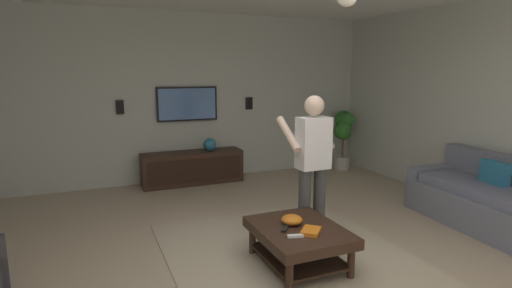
# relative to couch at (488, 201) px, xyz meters

# --- Properties ---
(ground_plane) EXTENTS (8.90, 8.90, 0.00)m
(ground_plane) POSITION_rel_couch_xyz_m (-0.09, 2.85, -0.32)
(ground_plane) COLOR tan
(wall_back_tv) EXTENTS (0.10, 6.91, 2.88)m
(wall_back_tv) POSITION_rel_couch_xyz_m (3.67, 2.85, 1.12)
(wall_back_tv) COLOR #B2B7AD
(wall_back_tv) RESTS_ON ground
(area_rug) EXTENTS (2.76, 2.40, 0.01)m
(area_rug) POSITION_rel_couch_xyz_m (0.19, 2.66, -0.31)
(area_rug) COLOR tan
(area_rug) RESTS_ON ground
(couch) EXTENTS (1.95, 0.99, 0.87)m
(couch) POSITION_rel_couch_xyz_m (0.00, 0.00, 0.00)
(couch) COLOR slate
(couch) RESTS_ON ground
(coffee_table) EXTENTS (1.00, 0.80, 0.40)m
(coffee_table) POSITION_rel_couch_xyz_m (-0.01, 2.66, -0.02)
(coffee_table) COLOR #332116
(coffee_table) RESTS_ON ground
(media_console) EXTENTS (0.45, 1.70, 0.55)m
(media_console) POSITION_rel_couch_xyz_m (3.34, 2.88, -0.04)
(media_console) COLOR #332116
(media_console) RESTS_ON ground
(tv) EXTENTS (0.05, 1.04, 0.59)m
(tv) POSITION_rel_couch_xyz_m (3.58, 2.88, 1.03)
(tv) COLOR black
(person_standing) EXTENTS (0.54, 0.54, 1.64)m
(person_standing) POSITION_rel_couch_xyz_m (0.57, 2.18, 0.61)
(person_standing) COLOR #3F3F3F
(person_standing) RESTS_ON ground
(potted_plant_tall) EXTENTS (0.55, 0.51, 1.15)m
(potted_plant_tall) POSITION_rel_couch_xyz_m (3.19, -0.08, 0.45)
(potted_plant_tall) COLOR #B7B2A8
(potted_plant_tall) RESTS_ON ground
(bowl) EXTENTS (0.21, 0.21, 0.10)m
(bowl) POSITION_rel_couch_xyz_m (0.09, 2.69, 0.13)
(bowl) COLOR orange
(bowl) RESTS_ON coffee_table
(remote_white) EXTENTS (0.08, 0.16, 0.02)m
(remote_white) POSITION_rel_couch_xyz_m (-0.21, 2.80, 0.09)
(remote_white) COLOR white
(remote_white) RESTS_ON coffee_table
(remote_black) EXTENTS (0.14, 0.13, 0.02)m
(remote_black) POSITION_rel_couch_xyz_m (-0.02, 2.82, 0.09)
(remote_black) COLOR black
(remote_black) RESTS_ON coffee_table
(book) EXTENTS (0.27, 0.27, 0.04)m
(book) POSITION_rel_couch_xyz_m (-0.18, 2.62, 0.10)
(book) COLOR orange
(book) RESTS_ON coffee_table
(vase_round) EXTENTS (0.22, 0.22, 0.22)m
(vase_round) POSITION_rel_couch_xyz_m (3.31, 2.57, 0.34)
(vase_round) COLOR teal
(vase_round) RESTS_ON media_console
(wall_speaker_left) EXTENTS (0.06, 0.12, 0.22)m
(wall_speaker_left) POSITION_rel_couch_xyz_m (3.59, 1.73, 1.00)
(wall_speaker_left) COLOR black
(wall_speaker_right) EXTENTS (0.06, 0.12, 0.22)m
(wall_speaker_right) POSITION_rel_couch_xyz_m (3.59, 3.99, 1.01)
(wall_speaker_right) COLOR black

